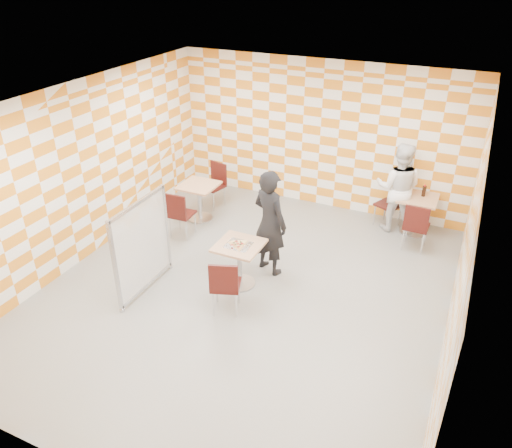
% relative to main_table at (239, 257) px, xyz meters
% --- Properties ---
extents(room_shell, '(7.00, 7.00, 7.00)m').
position_rel_main_table_xyz_m(room_shell, '(0.17, 0.39, 0.99)').
color(room_shell, gray).
rests_on(room_shell, ground).
extents(main_table, '(0.70, 0.70, 0.75)m').
position_rel_main_table_xyz_m(main_table, '(0.00, 0.00, 0.00)').
color(main_table, tan).
rests_on(main_table, ground).
extents(second_table, '(0.70, 0.70, 0.75)m').
position_rel_main_table_xyz_m(second_table, '(2.27, 2.90, 0.00)').
color(second_table, tan).
rests_on(second_table, ground).
extents(empty_table, '(0.70, 0.70, 0.75)m').
position_rel_main_table_xyz_m(empty_table, '(-1.72, 1.69, 0.00)').
color(empty_table, tan).
rests_on(empty_table, ground).
extents(chair_main_front, '(0.54, 0.55, 0.92)m').
position_rel_main_table_xyz_m(chair_main_front, '(0.14, -0.76, 0.04)').
color(chair_main_front, '#370E0B').
rests_on(chair_main_front, ground).
extents(chair_second_front, '(0.43, 0.44, 0.92)m').
position_rel_main_table_xyz_m(chair_second_front, '(2.37, 2.23, 0.04)').
color(chair_second_front, '#370E0B').
rests_on(chair_second_front, ground).
extents(chair_second_side, '(0.57, 0.56, 0.92)m').
position_rel_main_table_xyz_m(chair_second_side, '(1.82, 2.93, 0.04)').
color(chair_second_side, '#370E0B').
rests_on(chair_second_side, ground).
extents(chair_empty_near, '(0.44, 0.45, 0.92)m').
position_rel_main_table_xyz_m(chair_empty_near, '(-1.68, 0.88, 0.04)').
color(chair_empty_near, '#370E0B').
rests_on(chair_empty_near, ground).
extents(chair_empty_far, '(0.51, 0.52, 0.92)m').
position_rel_main_table_xyz_m(chair_empty_far, '(-1.74, 2.38, 0.04)').
color(chair_empty_far, '#370E0B').
rests_on(chair_empty_far, ground).
extents(partition, '(0.08, 1.38, 1.55)m').
position_rel_main_table_xyz_m(partition, '(-1.29, -0.72, 0.28)').
color(partition, white).
rests_on(partition, ground).
extents(man_dark, '(0.77, 0.64, 1.81)m').
position_rel_main_table_xyz_m(man_dark, '(0.27, 0.59, 0.39)').
color(man_dark, black).
rests_on(man_dark, ground).
extents(man_white, '(0.89, 0.72, 1.74)m').
position_rel_main_table_xyz_m(man_white, '(1.88, 2.90, 0.36)').
color(man_white, white).
rests_on(man_white, ground).
extents(pizza_on_foil, '(0.40, 0.40, 0.04)m').
position_rel_main_table_xyz_m(pizza_on_foil, '(-0.00, -0.02, 0.26)').
color(pizza_on_foil, silver).
rests_on(pizza_on_foil, main_table).
extents(sport_bottle, '(0.06, 0.06, 0.20)m').
position_rel_main_table_xyz_m(sport_bottle, '(2.10, 3.04, 0.33)').
color(sport_bottle, white).
rests_on(sport_bottle, second_table).
extents(soda_bottle, '(0.07, 0.07, 0.23)m').
position_rel_main_table_xyz_m(soda_bottle, '(2.34, 2.99, 0.34)').
color(soda_bottle, black).
rests_on(soda_bottle, second_table).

